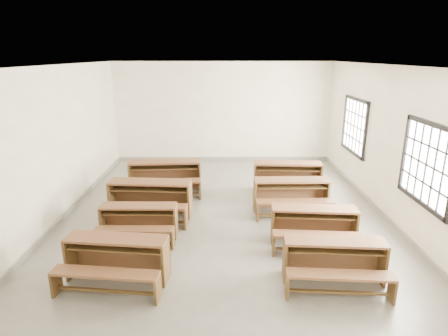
{
  "coord_description": "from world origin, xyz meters",
  "views": [
    {
      "loc": [
        -0.08,
        -7.89,
        3.4
      ],
      "look_at": [
        0.0,
        0.0,
        1.0
      ],
      "focal_mm": 30.0,
      "sensor_mm": 36.0,
      "label": 1
    }
  ],
  "objects_px": {
    "desk_set_1": "(139,219)",
    "desk_set_7": "(287,175)",
    "desk_set_3": "(165,174)",
    "desk_set_5": "(314,223)",
    "desk_set_4": "(334,258)",
    "desk_set_0": "(116,256)",
    "desk_set_6": "(291,193)",
    "desk_set_2": "(150,197)"
  },
  "relations": [
    {
      "from": "desk_set_1",
      "to": "desk_set_7",
      "type": "xyz_separation_m",
      "value": [
        3.29,
        2.48,
        0.07
      ]
    },
    {
      "from": "desk_set_3",
      "to": "desk_set_5",
      "type": "xyz_separation_m",
      "value": [
        3.14,
        -2.79,
        -0.07
      ]
    },
    {
      "from": "desk_set_4",
      "to": "desk_set_5",
      "type": "xyz_separation_m",
      "value": [
        -0.02,
        1.23,
        0.01
      ]
    },
    {
      "from": "desk_set_0",
      "to": "desk_set_6",
      "type": "relative_size",
      "value": 1.0
    },
    {
      "from": "desk_set_2",
      "to": "desk_set_7",
      "type": "height_order",
      "value": "desk_set_2"
    },
    {
      "from": "desk_set_7",
      "to": "desk_set_4",
      "type": "bearing_deg",
      "value": -85.71
    },
    {
      "from": "desk_set_7",
      "to": "desk_set_6",
      "type": "bearing_deg",
      "value": -92.18
    },
    {
      "from": "desk_set_0",
      "to": "desk_set_7",
      "type": "height_order",
      "value": "desk_set_7"
    },
    {
      "from": "desk_set_4",
      "to": "desk_set_6",
      "type": "distance_m",
      "value": 2.75
    },
    {
      "from": "desk_set_4",
      "to": "desk_set_5",
      "type": "height_order",
      "value": "desk_set_5"
    },
    {
      "from": "desk_set_1",
      "to": "desk_set_4",
      "type": "distance_m",
      "value": 3.65
    },
    {
      "from": "desk_set_0",
      "to": "desk_set_4",
      "type": "bearing_deg",
      "value": 5.6
    },
    {
      "from": "desk_set_2",
      "to": "desk_set_3",
      "type": "relative_size",
      "value": 0.98
    },
    {
      "from": "desk_set_2",
      "to": "desk_set_6",
      "type": "height_order",
      "value": "desk_set_2"
    },
    {
      "from": "desk_set_2",
      "to": "desk_set_7",
      "type": "bearing_deg",
      "value": 29.48
    },
    {
      "from": "desk_set_2",
      "to": "desk_set_4",
      "type": "height_order",
      "value": "desk_set_2"
    },
    {
      "from": "desk_set_1",
      "to": "desk_set_5",
      "type": "bearing_deg",
      "value": -4.07
    },
    {
      "from": "desk_set_2",
      "to": "desk_set_5",
      "type": "distance_m",
      "value": 3.49
    },
    {
      "from": "desk_set_3",
      "to": "desk_set_7",
      "type": "distance_m",
      "value": 3.13
    },
    {
      "from": "desk_set_0",
      "to": "desk_set_6",
      "type": "xyz_separation_m",
      "value": [
        3.2,
        2.67,
        0.02
      ]
    },
    {
      "from": "desk_set_0",
      "to": "desk_set_7",
      "type": "relative_size",
      "value": 0.94
    },
    {
      "from": "desk_set_3",
      "to": "desk_set_5",
      "type": "relative_size",
      "value": 1.15
    },
    {
      "from": "desk_set_1",
      "to": "desk_set_2",
      "type": "bearing_deg",
      "value": 88.13
    },
    {
      "from": "desk_set_4",
      "to": "desk_set_6",
      "type": "xyz_separation_m",
      "value": [
        -0.16,
        2.75,
        0.03
      ]
    },
    {
      "from": "desk_set_1",
      "to": "desk_set_6",
      "type": "height_order",
      "value": "desk_set_6"
    },
    {
      "from": "desk_set_7",
      "to": "desk_set_0",
      "type": "bearing_deg",
      "value": -126.5
    },
    {
      "from": "desk_set_2",
      "to": "desk_set_3",
      "type": "height_order",
      "value": "desk_set_3"
    },
    {
      "from": "desk_set_1",
      "to": "desk_set_3",
      "type": "relative_size",
      "value": 0.78
    },
    {
      "from": "desk_set_5",
      "to": "desk_set_2",
      "type": "bearing_deg",
      "value": 163.66
    },
    {
      "from": "desk_set_6",
      "to": "desk_set_3",
      "type": "bearing_deg",
      "value": 156.29
    },
    {
      "from": "desk_set_5",
      "to": "desk_set_6",
      "type": "distance_m",
      "value": 1.52
    },
    {
      "from": "desk_set_0",
      "to": "desk_set_5",
      "type": "bearing_deg",
      "value": 25.95
    },
    {
      "from": "desk_set_4",
      "to": "desk_set_3",
      "type": "bearing_deg",
      "value": 132.66
    },
    {
      "from": "desk_set_6",
      "to": "desk_set_7",
      "type": "bearing_deg",
      "value": 83.3
    },
    {
      "from": "desk_set_3",
      "to": "desk_set_4",
      "type": "bearing_deg",
      "value": -55.39
    },
    {
      "from": "desk_set_2",
      "to": "desk_set_6",
      "type": "distance_m",
      "value": 3.12
    },
    {
      "from": "desk_set_0",
      "to": "desk_set_1",
      "type": "relative_size",
      "value": 1.14
    },
    {
      "from": "desk_set_0",
      "to": "desk_set_3",
      "type": "xyz_separation_m",
      "value": [
        0.2,
        3.95,
        0.06
      ]
    },
    {
      "from": "desk_set_2",
      "to": "desk_set_3",
      "type": "xyz_separation_m",
      "value": [
        0.11,
        1.53,
        0.01
      ]
    },
    {
      "from": "desk_set_1",
      "to": "desk_set_4",
      "type": "height_order",
      "value": "desk_set_4"
    },
    {
      "from": "desk_set_5",
      "to": "desk_set_1",
      "type": "bearing_deg",
      "value": 179.91
    },
    {
      "from": "desk_set_2",
      "to": "desk_set_4",
      "type": "relative_size",
      "value": 1.15
    }
  ]
}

